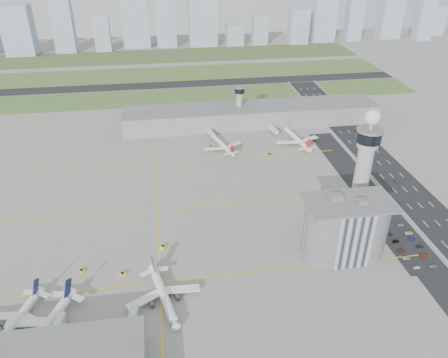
{
  "coord_description": "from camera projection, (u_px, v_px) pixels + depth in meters",
  "views": [
    {
      "loc": [
        -33.01,
        -184.53,
        144.7
      ],
      "look_at": [
        0.0,
        35.0,
        15.0
      ],
      "focal_mm": 35.0,
      "sensor_mm": 36.0,
      "label": 1
    }
  ],
  "objects": [
    {
      "name": "ground",
      "position": [
        234.0,
        235.0,
        234.79
      ],
      "size": [
        1000.0,
        1000.0,
        0.0
      ],
      "primitive_type": "plane",
      "color": "gray"
    },
    {
      "name": "grass_strip_0",
      "position": [
        175.0,
        97.0,
        424.31
      ],
      "size": [
        480.0,
        50.0,
        0.08
      ],
      "primitive_type": "cube",
      "color": "#486731",
      "rests_on": "ground"
    },
    {
      "name": "grass_strip_1",
      "position": [
        171.0,
        74.0,
        488.35
      ],
      "size": [
        480.0,
        60.0,
        0.08
      ],
      "primitive_type": "cube",
      "color": "#506630",
      "rests_on": "ground"
    },
    {
      "name": "grass_strip_2",
      "position": [
        168.0,
        56.0,
        556.66
      ],
      "size": [
        480.0,
        70.0,
        0.08
      ],
      "primitive_type": "cube",
      "color": "#44602D",
      "rests_on": "ground"
    },
    {
      "name": "runway",
      "position": [
        173.0,
        85.0,
        455.89
      ],
      "size": [
        480.0,
        22.0,
        0.1
      ],
      "primitive_type": "cube",
      "color": "black",
      "rests_on": "ground"
    },
    {
      "name": "highway",
      "position": [
        432.0,
        217.0,
        249.53
      ],
      "size": [
        28.0,
        500.0,
        0.1
      ],
      "primitive_type": "cube",
      "color": "black",
      "rests_on": "ground"
    },
    {
      "name": "barrier_left",
      "position": [
        409.0,
        218.0,
        247.45
      ],
      "size": [
        0.6,
        500.0,
        1.2
      ],
      "primitive_type": "cube",
      "color": "#9E9E99",
      "rests_on": "ground"
    },
    {
      "name": "landside_road",
      "position": [
        399.0,
        231.0,
        237.78
      ],
      "size": [
        18.0,
        260.0,
        0.08
      ],
      "primitive_type": "cube",
      "color": "black",
      "rests_on": "ground"
    },
    {
      "name": "parking_lot",
      "position": [
        407.0,
        246.0,
        227.28
      ],
      "size": [
        20.0,
        44.0,
        0.1
      ],
      "primitive_type": "cube",
      "color": "black",
      "rests_on": "ground"
    },
    {
      "name": "taxiway_line_h_0",
      "position": [
        160.0,
        282.0,
        204.03
      ],
      "size": [
        260.0,
        0.6,
        0.01
      ],
      "primitive_type": "cube",
      "color": "yellow",
      "rests_on": "ground"
    },
    {
      "name": "taxiway_line_h_1",
      "position": [
        158.0,
        210.0,
        255.26
      ],
      "size": [
        260.0,
        0.6,
        0.01
      ],
      "primitive_type": "cube",
      "color": "yellow",
      "rests_on": "ground"
    },
    {
      "name": "taxiway_line_h_2",
      "position": [
        156.0,
        163.0,
        306.49
      ],
      "size": [
        260.0,
        0.6,
        0.01
      ],
      "primitive_type": "cube",
      "color": "yellow",
      "rests_on": "ground"
    },
    {
      "name": "taxiway_line_v",
      "position": [
        158.0,
        210.0,
        255.26
      ],
      "size": [
        0.6,
        260.0,
        0.01
      ],
      "primitive_type": "cube",
      "color": "yellow",
      "rests_on": "ground"
    },
    {
      "name": "control_tower",
      "position": [
        364.0,
        162.0,
        233.19
      ],
      "size": [
        14.0,
        14.0,
        64.5
      ],
      "color": "#ADAAA5",
      "rests_on": "ground"
    },
    {
      "name": "secondary_tower",
      "position": [
        239.0,
        102.0,
        357.23
      ],
      "size": [
        8.6,
        8.6,
        31.9
      ],
      "color": "#ADAAA5",
      "rests_on": "ground"
    },
    {
      "name": "admin_building",
      "position": [
        345.0,
        228.0,
        214.96
      ],
      "size": [
        42.0,
        24.0,
        33.5
      ],
      "color": "#B2B2B7",
      "rests_on": "ground"
    },
    {
      "name": "terminal_pier",
      "position": [
        251.0,
        115.0,
        362.31
      ],
      "size": [
        210.0,
        32.0,
        15.8
      ],
      "color": "gray",
      "rests_on": "ground"
    },
    {
      "name": "airplane_near_a",
      "position": [
        15.0,
        317.0,
        179.24
      ],
      "size": [
        41.95,
        45.25,
        10.3
      ],
      "primitive_type": null,
      "rotation": [
        0.0,
        0.0,
        -1.92
      ],
      "color": "white",
      "rests_on": "ground"
    },
    {
      "name": "airplane_near_b",
      "position": [
        43.0,
        325.0,
        174.86
      ],
      "size": [
        50.55,
        53.98,
        12.07
      ],
      "primitive_type": null,
      "rotation": [
        0.0,
        0.0,
        -1.97
      ],
      "color": "white",
      "rests_on": "ground"
    },
    {
      "name": "airplane_near_c",
      "position": [
        164.0,
        292.0,
        190.95
      ],
      "size": [
        42.46,
        46.85,
        11.18
      ],
      "primitive_type": null,
      "rotation": [
        0.0,
        0.0,
        -1.33
      ],
      "color": "white",
      "rests_on": "ground"
    },
    {
      "name": "airplane_far_a",
      "position": [
        223.0,
        143.0,
        323.23
      ],
      "size": [
        38.67,
        42.29,
        9.89
      ],
      "primitive_type": null,
      "rotation": [
        0.0,
        0.0,
        1.85
      ],
      "color": "white",
      "rests_on": "ground"
    },
    {
      "name": "airplane_far_b",
      "position": [
        297.0,
        136.0,
        331.38
      ],
      "size": [
        40.9,
        46.04,
        11.52
      ],
      "primitive_type": null,
      "rotation": [
        0.0,
        0.0,
        1.73
      ],
      "color": "white",
      "rests_on": "ground"
    },
    {
      "name": "jet_bridge_near_1",
      "position": [
        51.0,
        344.0,
        170.61
      ],
      "size": [
        5.39,
        14.31,
        5.7
      ],
      "primitive_type": null,
      "rotation": [
        0.0,
        0.0,
        1.4
      ],
      "color": "silver",
      "rests_on": "ground"
    },
    {
      "name": "jet_bridge_near_2",
      "position": [
        129.0,
        335.0,
        174.46
      ],
      "size": [
        5.39,
        14.31,
        5.7
      ],
      "primitive_type": null,
      "rotation": [
        0.0,
        0.0,
        1.4
      ],
      "color": "silver",
      "rests_on": "ground"
    },
    {
      "name": "jet_bridge_far_0",
      "position": [
        208.0,
        131.0,
        346.31
      ],
      "size": [
        5.39,
        14.31,
        5.7
      ],
      "primitive_type": null,
      "rotation": [
        0.0,
        0.0,
        -1.4
      ],
      "color": "silver",
      "rests_on": "ground"
    },
    {
      "name": "jet_bridge_far_1",
      "position": [
        270.0,
        127.0,
        352.73
      ],
      "size": [
        5.39,
        14.31,
        5.7
      ],
      "primitive_type": null,
      "rotation": [
        0.0,
        0.0,
        -1.4
      ],
      "color": "silver",
      "rests_on": "ground"
    },
    {
      "name": "tug_1",
      "position": [
        82.0,
        271.0,
        209.68
      ],
      "size": [
        3.2,
        3.29,
        1.59
      ],
      "primitive_type": null,
      "rotation": [
        0.0,
        0.0,
        0.72
      ],
      "color": "yellow",
      "rests_on": "ground"
    },
    {
      "name": "tug_2",
      "position": [
        122.0,
        274.0,
        207.71
      ],
      "size": [
        3.5,
        3.04,
        1.7
      ],
      "primitive_type": null,
      "rotation": [
        0.0,
        0.0,
        -1.14
      ],
      "color": "yellow",
      "rests_on": "ground"
    },
    {
      "name": "tug_3",
      "position": [
        163.0,
        247.0,
        225.09
      ],
      "size": [
        3.5,
        3.89,
        1.87
      ],
      "primitive_type": null,
      "rotation": [
        0.0,
        0.0,
        -0.51
      ],
      "color": "yellow",
      "rests_on": "ground"
    },
    {
      "name": "tug_4",
      "position": [
        210.0,
        147.0,
        326.01
      ],
      "size": [
        3.59,
        3.95,
        1.9
      ],
      "primitive_type": null,
      "rotation": [
        0.0,
        0.0,
        -2.61
      ],
      "color": "gold",
      "rests_on": "ground"
    },
    {
      "name": "tug_5",
      "position": [
        269.0,
        154.0,
        315.45
      ],
      "size": [
        2.99,
        3.62,
        1.82
      ],
      "primitive_type": null,
      "rotation": [
        0.0,
        0.0,
        -2.84
      ],
      "color": "orange",
      "rests_on": "ground"
    },
    {
      "name": "car_lot_0",
      "position": [
        417.0,
        267.0,
        211.99
      ],
      "size": [
        3.81,
        1.86,
        1.25
      ],
      "primitive_type": "imported",
      "rotation": [
        0.0,
        0.0,
        1.68
      ],
      "color": "silver",
      "rests_on": "ground"
    },
    {
      "name": "car_lot_1",
      "position": [
        406.0,
        258.0,
        217.82
      ],
      "size": [
        3.99,
        1.72,
        1.28
      ],
      "primitive_type": "imported",
      "rotation": [
        0.0,
        0.0,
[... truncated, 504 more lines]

